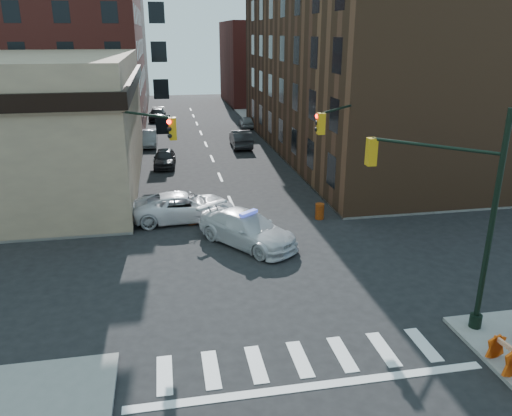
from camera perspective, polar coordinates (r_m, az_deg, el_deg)
name	(u,v)px	position (r m, az deg, el deg)	size (l,w,h in m)	color
ground	(261,270)	(23.28, 0.56, -7.11)	(140.00, 140.00, 0.00)	black
sidewalk_ne	(402,127)	(60.55, 16.30, 8.84)	(34.00, 54.50, 0.15)	gray
apartment_block	(18,17)	(62.15, -25.56, 19.14)	(25.00, 25.00, 24.00)	maroon
commercial_row_ne	(356,73)	(46.32, 11.40, 14.85)	(14.00, 34.00, 14.00)	#513320
filler_nw	(78,49)	(83.32, -19.73, 16.70)	(20.00, 18.00, 16.00)	brown
filler_ne	(277,62)	(80.60, 2.43, 16.28)	(16.00, 16.00, 12.00)	maroon
signal_pole_se	(460,207)	(18.91, 22.31, 0.11)	(5.40, 5.27, 8.00)	black
signal_pole_nw	(129,157)	(26.53, -14.27, 5.62)	(3.58, 3.67, 8.00)	black
signal_pole_ne	(346,148)	(28.27, 10.21, 6.74)	(3.67, 3.58, 8.00)	black
tree_ne_near	(285,109)	(48.34, 3.39, 11.17)	(3.00, 3.00, 4.85)	black
tree_ne_far	(268,99)	(56.07, 1.39, 12.34)	(3.00, 3.00, 4.85)	black
police_car	(247,229)	(25.68, -1.00, -2.42)	(2.35, 5.79, 1.68)	silver
pickup	(184,207)	(29.35, -8.25, 0.17)	(2.71, 5.88, 1.63)	silver
parked_car_wnear	(165,158)	(41.58, -10.40, 5.64)	(1.69, 4.19, 1.43)	black
parked_car_wfar	(148,138)	(49.71, -12.20, 7.81)	(1.60, 4.60, 1.51)	gray
parked_car_wdeep	(157,115)	(64.50, -11.22, 10.43)	(2.01, 4.95, 1.44)	black
parked_car_enear	(241,139)	(48.12, -1.76, 7.94)	(1.75, 5.02, 1.65)	black
parked_car_efar	(247,122)	(58.48, -1.08, 9.82)	(1.52, 3.78, 1.29)	#92969B
pedestrian_a	(94,215)	(28.30, -18.04, -0.72)	(0.70, 0.46, 1.92)	black
pedestrian_b	(36,209)	(30.79, -23.80, -0.09)	(0.81, 0.63, 1.67)	black
pedestrian_c	(49,195)	(32.43, -22.57, 1.33)	(1.17, 0.49, 2.00)	#222A33
barrel_road	(320,211)	(29.56, 7.28, -0.37)	(0.52, 0.52, 0.93)	orange
barrel_bank	(192,216)	(28.80, -7.33, -0.92)	(0.52, 0.52, 0.93)	#DF5E0A
barricade_se_c	(505,354)	(18.67, 26.60, -14.71)	(1.09, 0.54, 0.81)	red
barricade_nw_a	(68,220)	(29.33, -20.66, -1.29)	(1.33, 0.67, 1.00)	#EC400B
barricade_nw_b	(88,214)	(29.93, -18.69, -0.70)	(1.27, 0.64, 0.95)	#C23109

